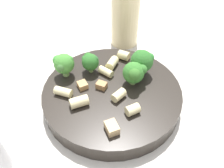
# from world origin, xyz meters

# --- Properties ---
(ground_plane) EXTENTS (2.00, 2.00, 0.00)m
(ground_plane) POSITION_xyz_m (0.00, 0.00, 0.00)
(ground_plane) COLOR beige
(pasta_bowl) EXTENTS (0.24, 0.24, 0.03)m
(pasta_bowl) POSITION_xyz_m (0.00, 0.00, 0.02)
(pasta_bowl) COLOR #28231E
(pasta_bowl) RESTS_ON ground_plane
(broccoli_floret_0) EXTENTS (0.04, 0.04, 0.04)m
(broccoli_floret_0) POSITION_xyz_m (0.09, 0.02, 0.06)
(broccoli_floret_0) COLOR #84AD60
(broccoli_floret_0) RESTS_ON pasta_bowl
(broccoli_floret_1) EXTENTS (0.04, 0.04, 0.05)m
(broccoli_floret_1) POSITION_xyz_m (-0.02, -0.06, 0.06)
(broccoli_floret_1) COLOR #9EC175
(broccoli_floret_1) RESTS_ON pasta_bowl
(broccoli_floret_2) EXTENTS (0.04, 0.04, 0.04)m
(broccoli_floret_2) POSITION_xyz_m (-0.02, -0.03, 0.05)
(broccoli_floret_2) COLOR #84AD60
(broccoli_floret_2) RESTS_ON pasta_bowl
(broccoli_floret_3) EXTENTS (0.03, 0.03, 0.04)m
(broccoli_floret_3) POSITION_xyz_m (0.06, -0.01, 0.05)
(broccoli_floret_3) COLOR #93B766
(broccoli_floret_3) RESTS_ON pasta_bowl
(rigatoni_0) EXTENTS (0.03, 0.03, 0.02)m
(rigatoni_0) POSITION_xyz_m (0.02, 0.06, 0.04)
(rigatoni_0) COLOR beige
(rigatoni_0) RESTS_ON pasta_bowl
(rigatoni_1) EXTENTS (0.03, 0.02, 0.01)m
(rigatoni_1) POSITION_xyz_m (0.05, 0.06, 0.04)
(rigatoni_1) COLOR beige
(rigatoni_1) RESTS_ON pasta_bowl
(rigatoni_2) EXTENTS (0.03, 0.01, 0.01)m
(rigatoni_2) POSITION_xyz_m (0.03, -0.02, 0.04)
(rigatoni_2) COLOR beige
(rigatoni_2) RESTS_ON pasta_bowl
(rigatoni_3) EXTENTS (0.02, 0.02, 0.02)m
(rigatoni_3) POSITION_xyz_m (0.03, -0.08, 0.04)
(rigatoni_3) COLOR beige
(rigatoni_3) RESTS_ON pasta_bowl
(rigatoni_4) EXTENTS (0.02, 0.02, 0.01)m
(rigatoni_4) POSITION_xyz_m (-0.02, 0.01, 0.04)
(rigatoni_4) COLOR beige
(rigatoni_4) RESTS_ON pasta_bowl
(rigatoni_5) EXTENTS (0.02, 0.03, 0.02)m
(rigatoni_5) POSITION_xyz_m (-0.06, 0.02, 0.04)
(rigatoni_5) COLOR beige
(rigatoni_5) RESTS_ON pasta_bowl
(rigatoni_6) EXTENTS (0.02, 0.03, 0.02)m
(rigatoni_6) POSITION_xyz_m (0.04, -0.05, 0.04)
(rigatoni_6) COLOR beige
(rigatoni_6) RESTS_ON pasta_bowl
(chicken_chunk_0) EXTENTS (0.02, 0.02, 0.01)m
(chicken_chunk_0) POSITION_xyz_m (0.04, 0.03, 0.03)
(chicken_chunk_0) COLOR tan
(chicken_chunk_0) RESTS_ON pasta_bowl
(chicken_chunk_1) EXTENTS (0.02, 0.02, 0.01)m
(chicken_chunk_1) POSITION_xyz_m (0.00, -0.08, 0.04)
(chicken_chunk_1) COLOR tan
(chicken_chunk_1) RESTS_ON pasta_bowl
(chicken_chunk_2) EXTENTS (0.02, 0.02, 0.01)m
(chicken_chunk_2) POSITION_xyz_m (0.02, 0.01, 0.03)
(chicken_chunk_2) COLOR #A87A4C
(chicken_chunk_2) RESTS_ON pasta_bowl
(chicken_chunk_3) EXTENTS (0.03, 0.02, 0.01)m
(chicken_chunk_3) POSITION_xyz_m (-0.05, 0.07, 0.04)
(chicken_chunk_3) COLOR tan
(chicken_chunk_3) RESTS_ON pasta_bowl
(drinking_glass) EXTENTS (0.06, 0.06, 0.12)m
(drinking_glass) POSITION_xyz_m (0.09, -0.17, 0.05)
(drinking_glass) COLOR beige
(drinking_glass) RESTS_ON ground_plane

